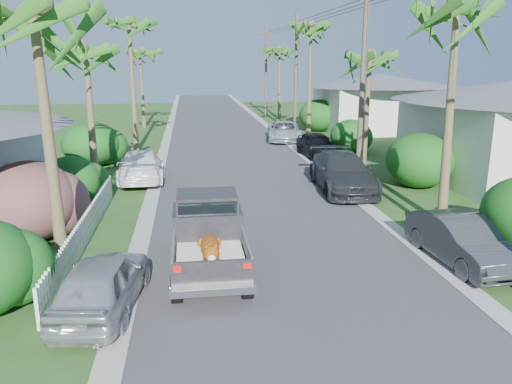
{
  "coord_description": "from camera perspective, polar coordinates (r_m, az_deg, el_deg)",
  "views": [
    {
      "loc": [
        -2.63,
        -10.26,
        5.68
      ],
      "look_at": [
        -0.47,
        5.8,
        1.4
      ],
      "focal_mm": 35.0,
      "sensor_mm": 36.0,
      "label": 1
    }
  ],
  "objects": [
    {
      "name": "road",
      "position": [
        35.81,
        -3.37,
        5.67
      ],
      "size": [
        8.0,
        100.0,
        0.02
      ],
      "primitive_type": "cube",
      "color": "#38383A",
      "rests_on": "ground"
    },
    {
      "name": "palm_l_b",
      "position": [
        22.65,
        -18.97,
        15.22
      ],
      "size": [
        4.4,
        4.4,
        7.4
      ],
      "color": "olive",
      "rests_on": "ground"
    },
    {
      "name": "palm_r_c",
      "position": [
        37.39,
        6.33,
        18.45
      ],
      "size": [
        4.4,
        4.4,
        9.4
      ],
      "color": "olive",
      "rests_on": "ground"
    },
    {
      "name": "parked_car_rn",
      "position": [
        15.51,
        22.4,
        -5.16
      ],
      "size": [
        1.68,
        4.24,
        1.37
      ],
      "primitive_type": "imported",
      "rotation": [
        0.0,
        0.0,
        0.06
      ],
      "color": "#2E3033",
      "rests_on": "ground"
    },
    {
      "name": "curb_right",
      "position": [
        36.37,
        3.43,
        5.84
      ],
      "size": [
        0.6,
        100.0,
        0.06
      ],
      "primitive_type": "cube",
      "color": "#A5A39E",
      "rests_on": "ground"
    },
    {
      "name": "shrub_l_d",
      "position": [
        29.11,
        -18.28,
        5.21
      ],
      "size": [
        3.2,
        3.52,
        2.4
      ],
      "primitive_type": "ellipsoid",
      "color": "#154A15",
      "rests_on": "ground"
    },
    {
      "name": "palm_r_d",
      "position": [
        51.09,
        2.74,
        15.98
      ],
      "size": [
        4.4,
        4.4,
        8.0
      ],
      "color": "olive",
      "rests_on": "ground"
    },
    {
      "name": "parked_car_rf",
      "position": [
        30.42,
        6.99,
        5.34
      ],
      "size": [
        1.98,
        4.4,
        1.47
      ],
      "primitive_type": "imported",
      "rotation": [
        0.0,
        0.0,
        0.06
      ],
      "color": "black",
      "rests_on": "ground"
    },
    {
      "name": "house_right_far",
      "position": [
        43.33,
        13.7,
        9.68
      ],
      "size": [
        9.0,
        8.0,
        4.6
      ],
      "color": "silver",
      "rests_on": "ground"
    },
    {
      "name": "palm_r_b",
      "position": [
        26.89,
        12.85,
        15.03
      ],
      "size": [
        4.4,
        4.4,
        7.2
      ],
      "color": "olive",
      "rests_on": "ground"
    },
    {
      "name": "utility_pole_d",
      "position": [
        53.9,
        1.15,
        13.66
      ],
      "size": [
        1.6,
        0.26,
        9.0
      ],
      "color": "brown",
      "rests_on": "ground"
    },
    {
      "name": "parked_car_lf",
      "position": [
        24.78,
        -13.02,
        2.94
      ],
      "size": [
        2.36,
        5.26,
        1.5
      ],
      "primitive_type": "imported",
      "rotation": [
        0.0,
        0.0,
        3.19
      ],
      "color": "white",
      "rests_on": "ground"
    },
    {
      "name": "shrub_l_c",
      "position": [
        21.33,
        -20.39,
        1.19
      ],
      "size": [
        2.4,
        2.64,
        2.0
      ],
      "primitive_type": "ellipsoid",
      "color": "#154A15",
      "rests_on": "ground"
    },
    {
      "name": "picket_fence",
      "position": [
        16.93,
        -18.8,
        -3.84
      ],
      "size": [
        0.1,
        11.0,
        1.0
      ],
      "primitive_type": "cube",
      "color": "white",
      "rests_on": "ground"
    },
    {
      "name": "ground",
      "position": [
        12.02,
        6.07,
        -13.51
      ],
      "size": [
        120.0,
        120.0,
        0.0
      ],
      "primitive_type": "plane",
      "color": "#2C4E1D",
      "rests_on": "ground"
    },
    {
      "name": "shrub_r_c",
      "position": [
        32.24,
        10.79,
        6.29
      ],
      "size": [
        2.6,
        2.86,
        2.1
      ],
      "primitive_type": "ellipsoid",
      "color": "#154A15",
      "rests_on": "ground"
    },
    {
      "name": "parked_car_rd",
      "position": [
        36.52,
        3.23,
        6.94
      ],
      "size": [
        2.98,
        5.28,
        1.39
      ],
      "primitive_type": "imported",
      "rotation": [
        0.0,
        0.0,
        -0.14
      ],
      "color": "silver",
      "rests_on": "ground"
    },
    {
      "name": "pickup_truck",
      "position": [
        14.2,
        -5.53,
        -4.47
      ],
      "size": [
        1.98,
        5.12,
        2.06
      ],
      "color": "black",
      "rests_on": "ground"
    },
    {
      "name": "curb_left",
      "position": [
        35.75,
        -10.29,
        5.47
      ],
      "size": [
        0.6,
        100.0,
        0.06
      ],
      "primitive_type": "cube",
      "color": "#A5A39E",
      "rests_on": "ground"
    },
    {
      "name": "shrub_l_b",
      "position": [
        17.61,
        -24.47,
        -0.96
      ],
      "size": [
        3.0,
        3.3,
        2.6
      ],
      "primitive_type": "ellipsoid",
      "color": "#A7175C",
      "rests_on": "ground"
    },
    {
      "name": "palm_r_a",
      "position": [
        18.63,
        22.3,
        19.13
      ],
      "size": [
        4.4,
        4.4,
        8.7
      ],
      "color": "olive",
      "rests_on": "ground"
    },
    {
      "name": "parked_car_rm",
      "position": [
        22.72,
        9.85,
        2.22
      ],
      "size": [
        2.63,
        5.76,
        1.64
      ],
      "primitive_type": "imported",
      "rotation": [
        0.0,
        0.0,
        -0.06
      ],
      "color": "#292B2D",
      "rests_on": "ground"
    },
    {
      "name": "utility_pole_b",
      "position": [
        24.69,
        12.07,
        11.98
      ],
      "size": [
        1.6,
        0.26,
        9.0
      ],
      "color": "brown",
      "rests_on": "ground"
    },
    {
      "name": "utility_pole_c",
      "position": [
        39.15,
        4.59,
        13.18
      ],
      "size": [
        1.6,
        0.26,
        9.0
      ],
      "color": "brown",
      "rests_on": "ground"
    },
    {
      "name": "palm_l_d",
      "position": [
        44.43,
        -13.14,
        15.42
      ],
      "size": [
        4.4,
        4.4,
        7.7
      ],
      "color": "olive",
      "rests_on": "ground"
    },
    {
      "name": "parked_car_ln",
      "position": [
        12.27,
        -17.16,
        -9.95
      ],
      "size": [
        2.1,
        4.17,
        1.36
      ],
      "primitive_type": "imported",
      "rotation": [
        0.0,
        0.0,
        3.02
      ],
      "color": "#B4B8BC",
      "rests_on": "ground"
    },
    {
      "name": "shrub_r_d",
      "position": [
        41.87,
        7.17,
        8.69
      ],
      "size": [
        3.2,
        3.52,
        2.6
      ],
      "primitive_type": "ellipsoid",
      "color": "#154A15",
      "rests_on": "ground"
    },
    {
      "name": "shrub_r_b",
      "position": [
        24.09,
        18.17,
        3.46
      ],
      "size": [
        3.0,
        3.3,
        2.5
      ],
      "primitive_type": "ellipsoid",
      "color": "#154A15",
      "rests_on": "ground"
    },
    {
      "name": "palm_l_c",
      "position": [
        32.51,
        -14.34,
        18.31
      ],
      "size": [
        4.4,
        4.4,
        9.2
      ],
      "color": "olive",
      "rests_on": "ground"
    },
    {
      "name": "palm_l_a",
      "position": [
        13.79,
        -24.0,
        18.81
      ],
      "size": [
        4.4,
        4.4,
        8.2
      ],
      "color": "olive",
      "rests_on": "ground"
    }
  ]
}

